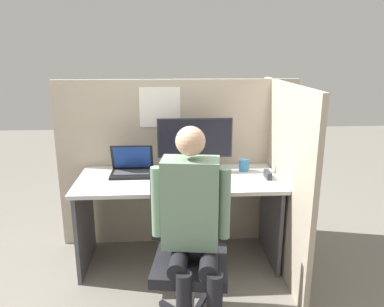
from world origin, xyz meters
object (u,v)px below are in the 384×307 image
(carrot_toy, at_px, (167,184))
(monitor, at_px, (195,140))
(office_chair, at_px, (188,247))
(person, at_px, (192,220))
(stapler, at_px, (268,175))
(laptop, at_px, (132,169))
(paper_box, at_px, (195,167))
(coffee_mug, at_px, (244,165))

(carrot_toy, bearing_deg, monitor, 57.93)
(office_chair, xyz_separation_m, person, (0.02, -0.14, 0.26))
(person, bearing_deg, carrot_toy, 104.13)
(stapler, distance_m, person, 1.00)
(laptop, bearing_deg, carrot_toy, -47.80)
(paper_box, xyz_separation_m, carrot_toy, (-0.24, -0.37, -0.01))
(paper_box, xyz_separation_m, laptop, (-0.52, -0.06, 0.02))
(paper_box, relative_size, office_chair, 0.32)
(office_chair, height_order, coffee_mug, office_chair)
(monitor, xyz_separation_m, office_chair, (-0.10, -0.84, -0.51))
(stapler, bearing_deg, monitor, 158.89)
(office_chair, distance_m, person, 0.30)
(stapler, bearing_deg, coffee_mug, 127.52)
(monitor, bearing_deg, stapler, -21.11)
(office_chair, distance_m, coffee_mug, 1.01)
(paper_box, relative_size, laptop, 0.90)
(monitor, relative_size, laptop, 1.81)
(stapler, xyz_separation_m, carrot_toy, (-0.81, -0.16, -0.01))
(laptop, relative_size, stapler, 2.66)
(laptop, height_order, coffee_mug, laptop)
(paper_box, relative_size, person, 0.23)
(monitor, distance_m, coffee_mug, 0.47)
(carrot_toy, height_order, office_chair, office_chair)
(paper_box, distance_m, stapler, 0.61)
(office_chair, bearing_deg, carrot_toy, 106.05)
(carrot_toy, bearing_deg, coffee_mug, 28.59)
(carrot_toy, relative_size, person, 0.11)
(paper_box, height_order, stapler, paper_box)
(office_chair, xyz_separation_m, coffee_mug, (0.52, 0.82, 0.29))
(laptop, distance_m, office_chair, 0.93)
(stapler, bearing_deg, person, -130.82)
(laptop, height_order, office_chair, laptop)
(office_chair, bearing_deg, paper_box, 82.90)
(office_chair, bearing_deg, stapler, 42.27)
(monitor, distance_m, stapler, 0.66)
(paper_box, bearing_deg, coffee_mug, -2.35)
(laptop, height_order, stapler, laptop)
(paper_box, height_order, office_chair, office_chair)
(person, bearing_deg, laptop, 115.53)
(stapler, xyz_separation_m, office_chair, (-0.68, -0.61, -0.27))
(stapler, height_order, office_chair, office_chair)
(carrot_toy, xyz_separation_m, person, (0.15, -0.60, -0.01))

